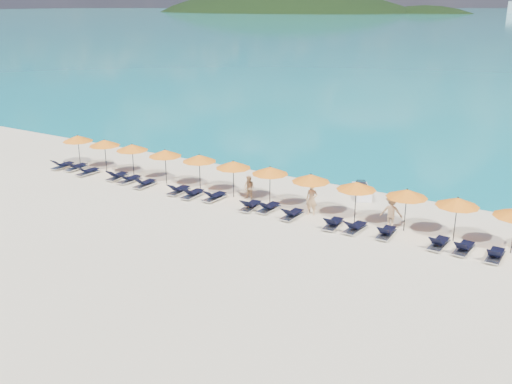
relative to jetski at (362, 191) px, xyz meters
The scene contains 36 objects.
ground 9.50m from the jetski, 114.69° to the right, with size 1400.00×1400.00×0.00m, color beige.
headland_main 613.37m from the jetski, 119.77° to the left, with size 374.00×242.00×126.50m.
headland_small 573.56m from the jetski, 105.60° to the left, with size 162.00×126.00×85.50m.
jetski is the anchor object (origin of this frame).
beachgoer_a 4.49m from the jetski, 105.85° to the right, with size 0.64×0.42×1.75m, color tan.
beachgoer_b 6.76m from the jetski, 144.03° to the right, with size 0.70×0.40×1.44m, color tan.
beachgoer_c 5.07m from the jetski, 51.43° to the right, with size 1.16×0.54×1.79m, color tan.
umbrella_0 20.05m from the jetski, 167.92° to the right, with size 2.10×2.10×2.28m.
umbrella_1 17.54m from the jetski, 166.26° to the right, with size 2.10×2.10×2.28m.
umbrella_2 15.14m from the jetski, 164.15° to the right, with size 2.10×2.10×2.28m.
umbrella_3 12.47m from the jetski, 160.54° to the right, with size 2.10×2.10×2.28m.
umbrella_4 10.04m from the jetski, 156.44° to the right, with size 2.10×2.10×2.28m.
umbrella_5 7.84m from the jetski, 147.88° to the right, with size 2.10×2.10×2.28m.
umbrella_6 5.92m from the jetski, 135.22° to the right, with size 2.10×2.10×2.28m.
umbrella_7 4.64m from the jetski, 108.98° to the right, with size 2.10×2.10×2.28m.
umbrella_8 4.58m from the jetski, 73.27° to the right, with size 2.10×2.10×2.28m.
umbrella_9 5.74m from the jetski, 45.50° to the right, with size 2.10×2.10×2.28m.
umbrella_10 7.60m from the jetski, 31.71° to the right, with size 2.10×2.10×2.28m.
lounger_0 20.77m from the jetski, 165.25° to the right, with size 0.65×1.71×0.66m.
lounger_1 19.65m from the jetski, 165.06° to the right, with size 0.65×1.71×0.66m.
lounger_2 18.26m from the jetski, 162.66° to the right, with size 0.72×1.73×0.66m.
lounger_3 15.84m from the jetski, 161.02° to the right, with size 0.78×1.75×0.66m.
lounger_4 14.76m from the jetski, 159.18° to the right, with size 0.76×1.75×0.66m.
lounger_5 13.46m from the jetski, 156.26° to the right, with size 0.66×1.71×0.66m.
lounger_6 11.05m from the jetski, 151.17° to the right, with size 0.66×1.72×0.66m.
lounger_7 10.12m from the jetski, 147.50° to the right, with size 0.64×1.71×0.66m.
lounger_8 8.79m from the jetski, 144.08° to the right, with size 0.72×1.73×0.66m.
lounger_9 7.01m from the jetski, 129.68° to the right, with size 0.74×1.74×0.66m.
lounger_10 6.16m from the jetski, 124.28° to the right, with size 0.70×1.73×0.66m.
lounger_11 5.68m from the jetski, 108.92° to the right, with size 0.68×1.72×0.66m.
lounger_12 5.48m from the jetski, 83.60° to the right, with size 0.72×1.73×0.66m.
lounger_13 5.63m from the jetski, 71.61° to the right, with size 0.79×1.75×0.66m.
lounger_14 6.16m from the jetski, 57.02° to the right, with size 0.68×1.72×0.66m.
lounger_15 7.83m from the jetski, 40.83° to the right, with size 0.74×1.74×0.66m.
lounger_16 8.68m from the jetski, 35.66° to the right, with size 0.76×1.75×0.66m.
lounger_17 9.87m from the jetski, 31.22° to the right, with size 0.65×1.71×0.66m.
Camera 1 is at (15.54, -22.19, 11.11)m, focal length 40.00 mm.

